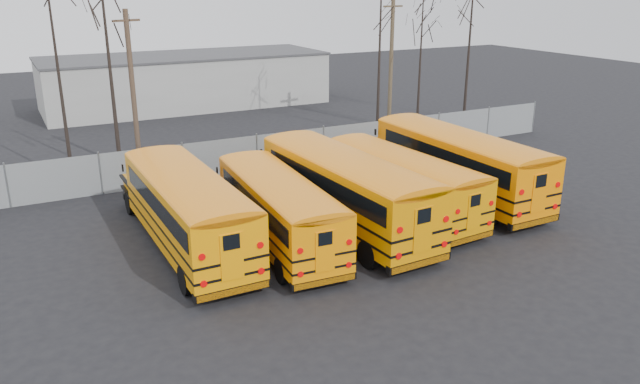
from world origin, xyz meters
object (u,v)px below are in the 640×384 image
bus_c (342,185)px  bus_e (455,158)px  bus_a (186,204)px  bus_b (277,204)px  bus_d (400,178)px  utility_pole_left (133,92)px  utility_pole_right (391,62)px

bus_c → bus_e: 6.67m
bus_a → bus_e: 12.81m
bus_b → bus_e: bearing=11.1°
bus_a → bus_e: (12.81, 0.09, 0.08)m
bus_d → utility_pole_left: bearing=122.9°
utility_pole_left → bus_d: bearing=-72.1°
bus_b → utility_pole_left: bearing=105.9°
bus_c → bus_e: bearing=6.0°
bus_b → bus_c: 3.03m
bus_a → utility_pole_right: bearing=36.9°
utility_pole_right → bus_b: bearing=-139.4°
bus_d → bus_e: bus_e is taller
bus_a → bus_b: size_ratio=1.09×
bus_d → bus_e: bearing=6.0°
bus_e → bus_c: bearing=-172.0°
bus_b → utility_pole_right: utility_pole_right is taller
bus_a → bus_c: size_ratio=0.95×
bus_a → utility_pole_right: 23.41m
bus_b → utility_pole_left: (-2.62, 12.10, 2.68)m
bus_a → bus_d: size_ratio=1.09×
bus_b → bus_d: (6.05, 0.60, 0.01)m
utility_pole_left → utility_pole_right: size_ratio=0.97×
bus_d → utility_pole_right: utility_pole_right is taller
bus_a → utility_pole_left: utility_pole_left is taller
bus_d → utility_pole_right: 17.54m
bus_c → bus_d: size_ratio=1.14×
bus_e → utility_pole_left: 16.53m
bus_a → bus_d: bearing=-3.8°
utility_pole_left → bus_a: bearing=-112.2°
bus_c → bus_d: bearing=4.0°
bus_b → utility_pole_right: size_ratio=1.17×
bus_a → utility_pole_right: size_ratio=1.27×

